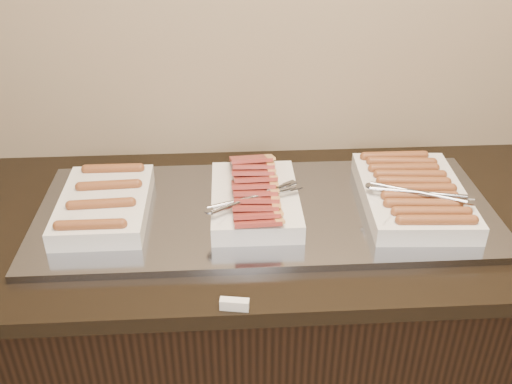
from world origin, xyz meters
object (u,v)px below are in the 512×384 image
dish_left (105,204)px  dish_center (255,198)px  warming_tray (266,211)px  counter (256,336)px  dish_right (413,193)px

dish_left → dish_center: size_ratio=0.93×
warming_tray → dish_left: 0.42m
dish_center → counter: bearing=51.2°
counter → dish_center: (-0.00, -0.00, 0.50)m
warming_tray → dish_left: (-0.42, -0.00, 0.04)m
dish_left → dish_center: 0.39m
counter → dish_right: size_ratio=5.07×
dish_right → warming_tray: bearing=-177.4°
dish_left → counter: bearing=-0.2°
dish_left → dish_center: dish_center is taller
counter → warming_tray: bearing=0.0°
counter → warming_tray: (0.03, 0.00, 0.46)m
counter → dish_center: bearing=-129.2°
counter → dish_center: size_ratio=5.69×
counter → dish_left: dish_left is taller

